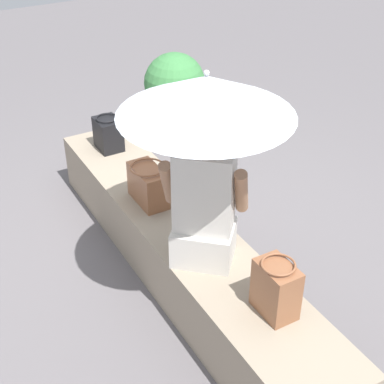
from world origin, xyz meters
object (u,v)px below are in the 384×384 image
at_px(shoulder_bag_spare, 108,134).
at_px(tote_bag_canvas, 276,289).
at_px(person_seated, 204,202).
at_px(handbag_black, 148,184).
at_px(planter_near, 175,96).
at_px(parasol, 206,96).

bearing_deg(shoulder_bag_spare, tote_bag_canvas, -178.40).
bearing_deg(person_seated, handbag_black, 1.39).
bearing_deg(planter_near, handbag_black, 146.18).
xyz_separation_m(parasol, handbag_black, (0.65, 0.04, -0.86)).
bearing_deg(handbag_black, shoulder_bag_spare, -3.86).
distance_m(parasol, tote_bag_canvas, 1.03).
distance_m(person_seated, parasol, 0.60).
xyz_separation_m(parasol, planter_near, (2.10, -0.93, -0.99)).
bearing_deg(person_seated, shoulder_bag_spare, -1.46).
relative_size(tote_bag_canvas, shoulder_bag_spare, 1.19).
distance_m(tote_bag_canvas, shoulder_bag_spare, 2.06).
relative_size(shoulder_bag_spare, planter_near, 0.32).
bearing_deg(parasol, handbag_black, 3.67).
height_order(person_seated, tote_bag_canvas, person_seated).
relative_size(person_seated, handbag_black, 2.84).
xyz_separation_m(person_seated, parasol, (0.04, -0.03, 0.60)).
bearing_deg(planter_near, shoulder_bag_spare, 124.81).
distance_m(shoulder_bag_spare, planter_near, 1.12).
relative_size(person_seated, parasol, 0.80).
height_order(parasol, handbag_black, parasol).
bearing_deg(parasol, tote_bag_canvas, -173.19).
bearing_deg(handbag_black, parasol, -176.33).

